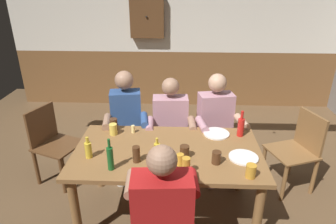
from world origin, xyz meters
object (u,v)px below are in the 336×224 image
object	(u,v)px
person_3	(162,209)
pint_glass_5	(251,171)
pint_glass_2	(136,154)
person_1	(171,124)
pint_glass_0	(180,160)
pint_glass_6	(113,129)
plate_0	(216,134)
bottle_0	(241,127)
pint_glass_4	(216,158)
bottle_1	(110,158)
pint_glass_7	(114,124)
chair_empty_near_right	(53,142)
pint_glass_1	(185,152)
pint_glass_3	(186,166)
wall_dart_cabinet	(147,16)
bottle_2	(157,152)
bottle_3	(88,149)
person_0	(126,121)
table_candle	(133,129)
chair_empty_near_left	(298,149)
person_2	(217,123)
plate_1	(243,157)

from	to	relation	value
person_3	pint_glass_5	size ratio (longest dim) A/B	11.05
pint_glass_2	pint_glass_5	bearing A→B (deg)	-10.83
person_1	pint_glass_0	distance (m)	0.94
pint_glass_0	pint_glass_6	xyz separation A→B (m)	(-0.68, 0.51, 0.01)
plate_0	bottle_0	distance (m)	0.25
pint_glass_0	pint_glass_4	xyz separation A→B (m)	(0.31, 0.04, 0.00)
bottle_1	pint_glass_7	size ratio (longest dim) A/B	2.27
bottle_0	pint_glass_4	size ratio (longest dim) A/B	2.42
person_3	chair_empty_near_right	xyz separation A→B (m)	(-1.32, 1.24, -0.20)
pint_glass_5	pint_glass_7	world-z (taller)	pint_glass_7
pint_glass_6	person_3	bearing A→B (deg)	-60.90
pint_glass_1	pint_glass_3	bearing A→B (deg)	-87.74
bottle_1	pint_glass_3	bearing A→B (deg)	-3.89
bottle_0	pint_glass_3	xyz separation A→B (m)	(-0.55, -0.67, -0.03)
wall_dart_cabinet	pint_glass_6	bearing A→B (deg)	-92.27
chair_empty_near_right	bottle_2	world-z (taller)	bottle_2
bottle_3	pint_glass_2	world-z (taller)	bottle_3
person_0	table_candle	bearing A→B (deg)	101.47
pint_glass_1	wall_dart_cabinet	size ratio (longest dim) A/B	0.16
pint_glass_7	bottle_0	bearing A→B (deg)	-3.16
table_candle	pint_glass_2	world-z (taller)	pint_glass_2
chair_empty_near_left	pint_glass_7	world-z (taller)	chair_empty_near_left
bottle_0	pint_glass_1	bearing A→B (deg)	-143.09
person_1	pint_glass_2	xyz separation A→B (m)	(-0.26, -0.89, 0.16)
chair_empty_near_right	chair_empty_near_left	bearing A→B (deg)	111.06
person_3	pint_glass_7	xyz separation A→B (m)	(-0.57, 1.09, 0.11)
person_3	pint_glass_2	size ratio (longest dim) A/B	8.47
pint_glass_6	pint_glass_5	bearing A→B (deg)	-27.92
person_2	plate_1	distance (m)	0.82
chair_empty_near_left	pint_glass_7	distance (m)	2.00
person_2	pint_glass_3	bearing A→B (deg)	59.86
person_3	pint_glass_0	bearing A→B (deg)	71.93
person_2	pint_glass_5	bearing A→B (deg)	86.60
person_2	wall_dart_cabinet	world-z (taller)	wall_dart_cabinet
person_1	plate_0	world-z (taller)	person_1
person_0	pint_glass_0	bearing A→B (deg)	114.97
plate_1	bottle_1	bearing A→B (deg)	-169.21
bottle_1	pint_glass_7	bearing A→B (deg)	99.98
table_candle	pint_glass_6	xyz separation A→B (m)	(-0.19, -0.04, 0.02)
bottle_0	chair_empty_near_left	bearing A→B (deg)	15.51
person_2	table_candle	bearing A→B (deg)	11.70
person_0	pint_glass_1	bearing A→B (deg)	120.21
pint_glass_3	pint_glass_6	distance (m)	0.96
person_3	bottle_3	xyz separation A→B (m)	(-0.68, 0.57, 0.13)
person_0	bottle_2	xyz separation A→B (m)	(0.42, -0.87, 0.14)
plate_0	chair_empty_near_left	bearing A→B (deg)	10.54
pint_glass_1	pint_glass_6	distance (m)	0.81
bottle_1	pint_glass_2	size ratio (longest dim) A/B	1.96
pint_glass_6	person_2	bearing A→B (deg)	21.22
bottle_0	bottle_1	size ratio (longest dim) A/B	0.95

